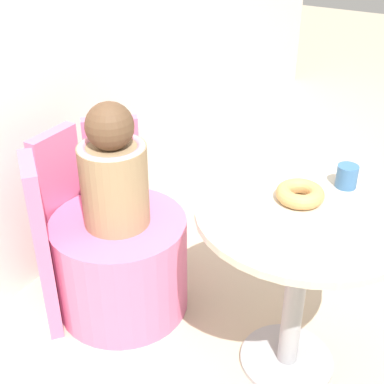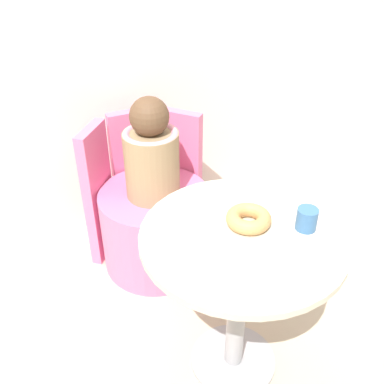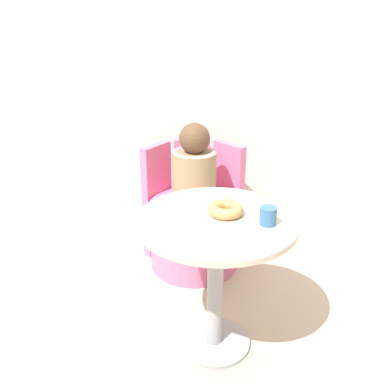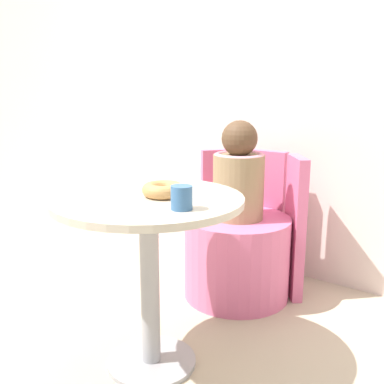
{
  "view_description": "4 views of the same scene",
  "coord_description": "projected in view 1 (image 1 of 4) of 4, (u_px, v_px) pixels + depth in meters",
  "views": [
    {
      "loc": [
        -1.32,
        -0.42,
        1.53
      ],
      "look_at": [
        -0.06,
        0.33,
        0.66
      ],
      "focal_mm": 50.0,
      "sensor_mm": 36.0,
      "label": 1
    },
    {
      "loc": [
        -0.6,
        -0.97,
        1.57
      ],
      "look_at": [
        -0.01,
        0.29,
        0.64
      ],
      "focal_mm": 42.0,
      "sensor_mm": 36.0,
      "label": 2
    },
    {
      "loc": [
        -0.16,
        -1.68,
        1.49
      ],
      "look_at": [
        -0.06,
        0.33,
        0.63
      ],
      "focal_mm": 42.0,
      "sensor_mm": 36.0,
      "label": 3
    },
    {
      "loc": [
        1.07,
        -1.14,
        1.03
      ],
      "look_at": [
        -0.06,
        0.35,
        0.59
      ],
      "focal_mm": 42.0,
      "sensor_mm": 36.0,
      "label": 4
    }
  ],
  "objects": [
    {
      "name": "booth_backrest",
      "position": [
        75.0,
        217.0,
        2.13
      ],
      "size": [
        0.62,
        0.23,
        0.71
      ],
      "color": "#DB6693",
      "rests_on": "ground_plane"
    },
    {
      "name": "tub_chair",
      "position": [
        121.0,
        264.0,
        2.11
      ],
      "size": [
        0.52,
        0.52,
        0.41
      ],
      "color": "#DB6693",
      "rests_on": "ground_plane"
    },
    {
      "name": "ground_plane",
      "position": [
        278.0,
        363.0,
        1.94
      ],
      "size": [
        12.0,
        12.0,
        0.0
      ],
      "primitive_type": "plane",
      "color": "#B7A88E"
    },
    {
      "name": "cup",
      "position": [
        347.0,
        176.0,
        1.72
      ],
      "size": [
        0.07,
        0.07,
        0.08
      ],
      "color": "#386699",
      "rests_on": "round_table"
    },
    {
      "name": "donut",
      "position": [
        300.0,
        194.0,
        1.65
      ],
      "size": [
        0.15,
        0.15,
        0.05
      ],
      "color": "tan",
      "rests_on": "round_table"
    },
    {
      "name": "round_table",
      "position": [
        301.0,
        249.0,
        1.69
      ],
      "size": [
        0.68,
        0.68,
        0.66
      ],
      "color": "#99999E",
      "rests_on": "ground_plane"
    },
    {
      "name": "child_figure",
      "position": [
        113.0,
        172.0,
        1.9
      ],
      "size": [
        0.25,
        0.25,
        0.47
      ],
      "color": "#937A56",
      "rests_on": "tub_chair"
    }
  ]
}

